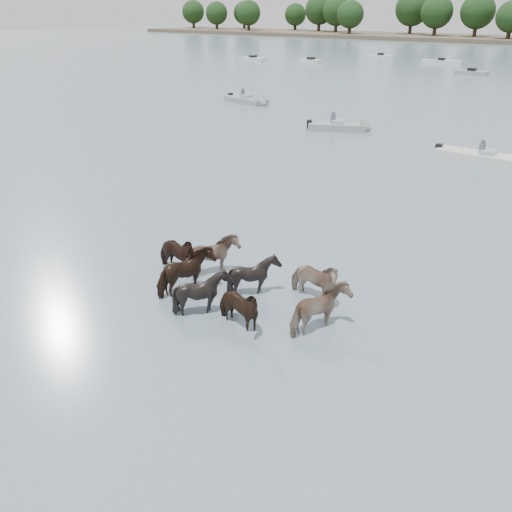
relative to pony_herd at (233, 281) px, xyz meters
The scene contains 7 objects.
ground 1.53m from the pony_herd, 142.75° to the right, with size 400.00×400.00×0.00m, color slate.
shoreline 165.23m from the pony_herd, 115.50° to the left, with size 160.00×30.00×1.00m, color #4C4233.
pony_herd is the anchor object (origin of this frame).
motorboat_a 26.61m from the pony_herd, 111.37° to the left, with size 4.83×3.44×1.92m.
motorboat_b 21.75m from the pony_herd, 84.52° to the left, with size 6.59×1.82×1.92m.
motorboat_f 37.75m from the pony_herd, 127.07° to the left, with size 5.34×2.51×1.92m.
treeline 165.07m from the pony_herd, 115.74° to the left, with size 150.79×22.27×12.41m.
Camera 1 is at (10.90, -10.74, 8.30)m, focal length 38.75 mm.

